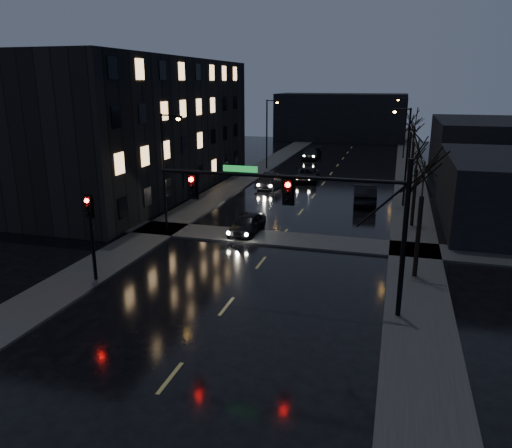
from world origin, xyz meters
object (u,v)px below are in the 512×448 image
Objects in this scene: oncoming_car_a at (247,224)px; oncoming_car_b at (270,180)px; lead_car at (365,194)px; oncoming_car_d at (312,153)px; oncoming_car_c at (307,175)px.

oncoming_car_b is at bearing 101.17° from oncoming_car_a.
oncoming_car_a is 13.10m from lead_car.
oncoming_car_b is (-2.32, 15.38, -0.00)m from oncoming_car_a.
oncoming_car_d reaches higher than oncoming_car_a.
oncoming_car_a is 35.44m from oncoming_car_d.
lead_car is at bearing -56.42° from oncoming_car_c.
oncoming_car_c is at bearing 63.75° from oncoming_car_b.
oncoming_car_a is 0.80× the size of lead_car.
lead_car is at bearing -69.76° from oncoming_car_d.
oncoming_car_d is at bearing 95.32° from oncoming_car_a.
oncoming_car_a reaches higher than oncoming_car_b.
oncoming_car_a is 19.63m from oncoming_car_c.
lead_car reaches higher than oncoming_car_c.
oncoming_car_a is 0.82× the size of oncoming_car_d.
oncoming_car_b is 5.13m from oncoming_car_c.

